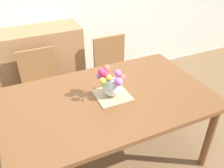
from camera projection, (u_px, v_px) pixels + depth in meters
ground_plane at (109, 156)px, 2.50m from camera, size 12.00×12.00×0.00m
dining_table at (109, 104)px, 2.12m from camera, size 1.80×1.10×0.77m
chair_left at (42, 83)px, 2.74m from camera, size 0.42×0.42×0.90m
chair_right at (113, 67)px, 3.05m from camera, size 0.42×0.42×0.90m
dresser at (28, 69)px, 3.05m from camera, size 1.40×0.47×1.00m
placemat at (112, 95)px, 2.10m from camera, size 0.29×0.29×0.01m
flower_vase at (111, 83)px, 2.02m from camera, size 0.24×0.26×0.28m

